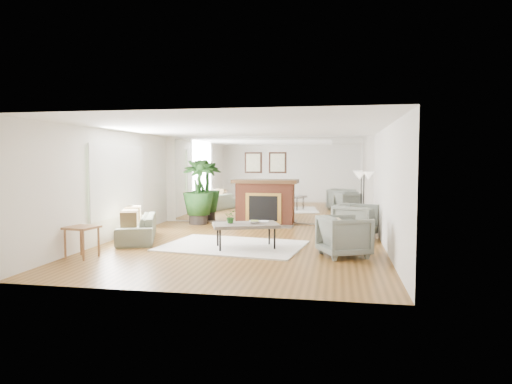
% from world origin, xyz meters
% --- Properties ---
extents(ground, '(7.00, 7.00, 0.00)m').
position_xyz_m(ground, '(0.00, 0.00, 0.00)').
color(ground, brown).
rests_on(ground, ground).
extents(wall_left, '(0.02, 7.00, 2.50)m').
position_xyz_m(wall_left, '(-2.99, 0.00, 1.25)').
color(wall_left, silver).
rests_on(wall_left, ground).
extents(wall_right, '(0.02, 7.00, 2.50)m').
position_xyz_m(wall_right, '(2.99, 0.00, 1.25)').
color(wall_right, silver).
rests_on(wall_right, ground).
extents(wall_back, '(6.00, 0.02, 2.50)m').
position_xyz_m(wall_back, '(0.00, 3.49, 1.25)').
color(wall_back, silver).
rests_on(wall_back, ground).
extents(mirror_panel, '(5.40, 0.04, 2.40)m').
position_xyz_m(mirror_panel, '(0.00, 3.47, 1.25)').
color(mirror_panel, silver).
rests_on(mirror_panel, wall_back).
extents(window_panel, '(0.04, 2.40, 1.50)m').
position_xyz_m(window_panel, '(-2.96, 0.40, 1.35)').
color(window_panel, '#B2E09E').
rests_on(window_panel, wall_left).
extents(fireplace, '(1.85, 0.83, 2.05)m').
position_xyz_m(fireplace, '(0.00, 3.26, 0.66)').
color(fireplace, brown).
rests_on(fireplace, ground).
extents(area_rug, '(3.12, 2.43, 0.03)m').
position_xyz_m(area_rug, '(-0.13, -0.10, 0.02)').
color(area_rug, white).
rests_on(area_rug, ground).
extents(coffee_table, '(1.50, 1.17, 0.53)m').
position_xyz_m(coffee_table, '(0.18, -0.30, 0.48)').
color(coffee_table, '#635B4E').
rests_on(coffee_table, ground).
extents(sofa, '(1.40, 2.12, 0.58)m').
position_xyz_m(sofa, '(-2.45, 0.26, 0.29)').
color(sofa, '#6B715A').
rests_on(sofa, ground).
extents(armchair_back, '(1.13, 1.12, 0.81)m').
position_xyz_m(armchair_back, '(2.45, 1.40, 0.40)').
color(armchair_back, slate).
rests_on(armchair_back, ground).
extents(armchair_front, '(1.12, 1.11, 0.78)m').
position_xyz_m(armchair_front, '(2.17, -0.68, 0.39)').
color(armchair_front, slate).
rests_on(armchair_front, ground).
extents(side_table, '(0.60, 0.60, 0.59)m').
position_xyz_m(side_table, '(-2.65, -1.67, 0.50)').
color(side_table, '#945C3B').
rests_on(side_table, ground).
extents(potted_ficus, '(1.08, 1.08, 1.84)m').
position_xyz_m(potted_ficus, '(-1.87, 3.05, 0.98)').
color(potted_ficus, black).
rests_on(potted_ficus, ground).
extents(floor_lamp, '(0.49, 0.27, 1.52)m').
position_xyz_m(floor_lamp, '(2.70, 2.79, 1.30)').
color(floor_lamp, black).
rests_on(floor_lamp, ground).
extents(tabletop_plant, '(0.24, 0.21, 0.27)m').
position_xyz_m(tabletop_plant, '(-0.12, -0.32, 0.66)').
color(tabletop_plant, '#2D5820').
rests_on(tabletop_plant, coffee_table).
extents(fruit_bowl, '(0.25, 0.25, 0.06)m').
position_xyz_m(fruit_bowl, '(0.37, -0.27, 0.56)').
color(fruit_bowl, '#945C3B').
rests_on(fruit_bowl, coffee_table).
extents(book, '(0.21, 0.27, 0.02)m').
position_xyz_m(book, '(0.42, -0.00, 0.54)').
color(book, '#945C3B').
rests_on(book, coffee_table).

